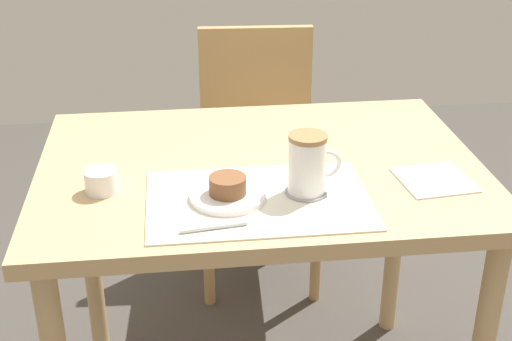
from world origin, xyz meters
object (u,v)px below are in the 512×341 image
(dining_table, at_px, (260,200))
(wooden_chair, at_px, (258,142))
(sugar_bowl, at_px, (101,181))
(pastry_plate, at_px, (228,196))
(pastry, at_px, (228,185))
(coffee_mug, at_px, (308,163))

(dining_table, height_order, wooden_chair, wooden_chair)
(dining_table, distance_m, sugar_bowl, 0.38)
(wooden_chair, height_order, pastry_plate, wooden_chair)
(pastry_plate, distance_m, pastry, 0.03)
(sugar_bowl, bearing_deg, wooden_chair, 62.55)
(dining_table, distance_m, wooden_chair, 0.76)
(wooden_chair, distance_m, pastry_plate, 0.97)
(dining_table, xyz_separation_m, pastry, (-0.09, -0.17, 0.13))
(wooden_chair, xyz_separation_m, coffee_mug, (-0.01, -0.90, 0.35))
(dining_table, height_order, sugar_bowl, sugar_bowl)
(wooden_chair, bearing_deg, pastry, 82.38)
(pastry, height_order, coffee_mug, coffee_mug)
(wooden_chair, xyz_separation_m, pastry, (-0.17, -0.91, 0.31))
(wooden_chair, relative_size, coffee_mug, 6.61)
(pastry_plate, height_order, pastry, pastry)
(wooden_chair, distance_m, coffee_mug, 0.97)
(dining_table, distance_m, pastry, 0.23)
(coffee_mug, bearing_deg, sugar_bowl, 171.45)
(coffee_mug, relative_size, sugar_bowl, 1.82)
(dining_table, distance_m, pastry_plate, 0.22)
(pastry, height_order, sugar_bowl, pastry)
(pastry_plate, relative_size, sugar_bowl, 2.27)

